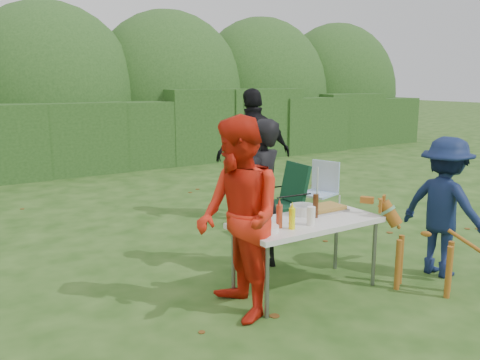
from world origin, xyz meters
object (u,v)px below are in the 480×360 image
camping_chair (281,201)px  paper_towel_roll (249,211)px  person_cook (261,196)px  child (444,207)px  mustard_bottle (292,219)px  lawn_chair (317,191)px  dog (425,248)px  beer_bottle (316,206)px  folding_table (306,225)px  ketchup_bottle (279,216)px  person_red_jacket (239,218)px  person_black_puffy (254,155)px

camping_chair → paper_towel_roll: camping_chair is taller
person_cook → paper_towel_roll: 0.75m
child → mustard_bottle: 1.88m
lawn_chair → mustard_bottle: bearing=26.7°
dog → beer_bottle: beer_bottle is taller
camping_chair → lawn_chair: bearing=-154.9°
folding_table → lawn_chair: bearing=46.1°
mustard_bottle → beer_bottle: (0.45, 0.19, 0.02)m
folding_table → ketchup_bottle: bearing=-170.8°
beer_bottle → person_red_jacket: bearing=-173.7°
person_red_jacket → person_cook: bearing=145.2°
folding_table → person_black_puffy: person_black_puffy is taller
dog → camping_chair: (-0.13, 2.19, 0.05)m
person_black_puffy → dog: size_ratio=2.07×
camping_chair → paper_towel_roll: 2.02m
lawn_chair → paper_towel_roll: 3.00m
camping_chair → folding_table: bearing=65.0°
person_cook → mustard_bottle: person_cook is taller
child → paper_towel_roll: child is taller
lawn_chair → ketchup_bottle: size_ratio=4.06×
dog → lawn_chair: 2.70m
mustard_bottle → ketchup_bottle: bearing=127.6°
camping_chair → paper_towel_roll: bearing=48.0°
person_black_puffy → camping_chair: (-0.22, -0.97, -0.48)m
beer_bottle → mustard_bottle: bearing=-157.6°
person_cook → camping_chair: 1.28m
person_red_jacket → camping_chair: 2.40m
child → ketchup_bottle: bearing=72.3°
camping_chair → ketchup_bottle: (-1.26, -1.61, 0.35)m
person_red_jacket → mustard_bottle: person_red_jacket is taller
folding_table → ketchup_bottle: 0.43m
mustard_bottle → beer_bottle: size_ratio=0.83×
folding_table → ketchup_bottle: (-0.39, -0.06, 0.16)m
person_cook → dog: 1.77m
person_black_puffy → mustard_bottle: 3.03m
mustard_bottle → person_cook: bearing=73.1°
lawn_chair → paper_towel_roll: bearing=18.6°
mustard_bottle → paper_towel_roll: (-0.25, 0.34, 0.03)m
dog → camping_chair: 2.20m
lawn_chair → person_red_jacket: bearing=19.4°
person_cook → lawn_chair: person_cook is taller
dog → child: bearing=-102.3°
person_cook → lawn_chair: bearing=-168.5°
camping_chair → person_cook: bearing=46.5°
person_cook → lawn_chair: size_ratio=1.90×
folding_table → paper_towel_roll: 0.62m
folding_table → dog: (1.00, -0.65, -0.23)m
ketchup_bottle → mustard_bottle: bearing=-52.4°
person_red_jacket → person_black_puffy: (1.94, 2.60, 0.08)m
child → lawn_chair: 2.42m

